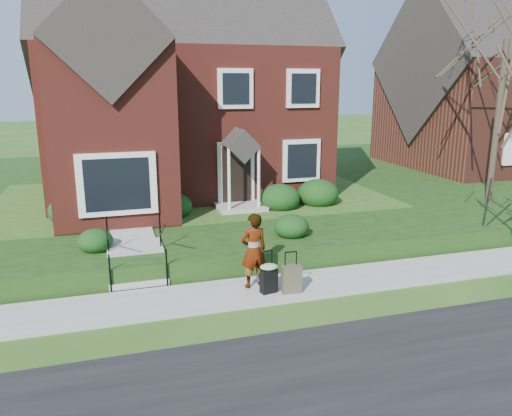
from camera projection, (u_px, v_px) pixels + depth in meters
name	position (u px, v px, depth m)	size (l,w,h in m)	color
ground	(251.00, 293.00, 11.71)	(120.00, 120.00, 0.00)	#2D5119
sidewalk	(251.00, 291.00, 11.70)	(60.00, 1.60, 0.08)	#9E9B93
terrace	(268.00, 183.00, 22.88)	(44.00, 20.00, 0.60)	#15330E
walkway	(129.00, 221.00, 15.50)	(1.20, 6.00, 0.06)	#9E9B93
main_house	(176.00, 70.00, 19.28)	(10.40, 10.20, 9.40)	maroon
neighbour_house	(494.00, 73.00, 25.12)	(9.40, 8.00, 9.20)	brown
front_steps	(136.00, 259.00, 12.61)	(1.40, 2.02, 1.50)	#9E9B93
foundation_shrubs	(215.00, 202.00, 16.01)	(9.59, 4.40, 1.04)	#10330F
woman	(254.00, 251.00, 11.66)	(0.66, 0.43, 1.81)	#999999
suitcase_black	(269.00, 276.00, 11.45)	(0.48, 0.42, 1.01)	black
suitcase_olive	(291.00, 279.00, 11.49)	(0.46, 0.28, 0.97)	#4E4834
tree_gap	(509.00, 22.00, 16.62)	(6.16, 6.16, 8.80)	#4D402F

